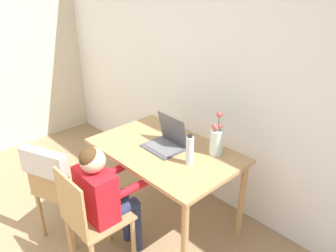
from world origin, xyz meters
name	(u,v)px	position (x,y,z in m)	size (l,w,h in m)	color
wall_back	(204,70)	(0.00, 2.23, 1.25)	(6.40, 0.05, 2.50)	white
dining_table	(165,159)	(0.17, 1.58, 0.66)	(1.20, 0.76, 0.76)	tan
chair_occupied	(91,220)	(0.17, 0.87, 0.46)	(0.41, 0.41, 0.87)	tan
chair_spare	(54,179)	(-0.28, 0.83, 0.59)	(0.53, 0.55, 0.88)	tan
person_seated	(103,192)	(0.17, 0.98, 0.64)	(0.34, 0.43, 1.02)	red
laptop	(167,140)	(0.15, 1.63, 0.82)	(0.32, 0.27, 0.26)	#4C4C51
flower_vase	(217,140)	(0.50, 1.82, 0.88)	(0.11, 0.11, 0.35)	silver
water_bottle	(190,150)	(0.46, 1.56, 0.87)	(0.06, 0.06, 0.25)	silver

